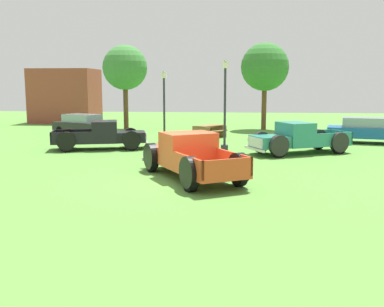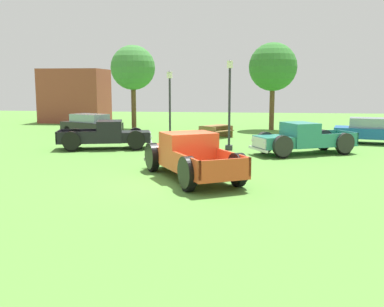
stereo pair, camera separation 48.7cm
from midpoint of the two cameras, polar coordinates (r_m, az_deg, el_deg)
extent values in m
plane|color=#548C38|center=(15.36, -0.89, -3.61)|extent=(80.00, 80.00, 0.00)
cube|color=#D14723|center=(17.37, -1.50, 0.13)|extent=(2.18, 2.18, 0.58)
cube|color=silver|center=(18.12, -2.44, 0.48)|extent=(1.27, 0.79, 0.49)
sphere|color=silver|center=(17.88, -4.34, 0.45)|extent=(0.21, 0.21, 0.21)
sphere|color=silver|center=(18.33, -0.54, 0.68)|extent=(0.21, 0.21, 0.21)
cube|color=#D14723|center=(15.97, 0.43, 0.53)|extent=(2.21, 2.08, 1.21)
cube|color=#8C9EA8|center=(16.52, -0.45, 1.74)|extent=(1.33, 0.81, 0.53)
cube|color=#D14723|center=(14.46, 3.25, -2.56)|extent=(2.64, 2.80, 0.11)
cube|color=#D14723|center=(14.05, 0.19, -1.46)|extent=(1.20, 1.95, 0.58)
cube|color=#D14723|center=(14.78, 6.18, -1.00)|extent=(1.20, 1.95, 0.58)
cube|color=#D14723|center=(13.47, 5.26, -1.94)|extent=(1.56, 0.97, 0.58)
cylinder|color=black|center=(17.11, -4.26, -1.00)|extent=(0.61, 0.81, 0.80)
cylinder|color=#B7B7BC|center=(17.11, -4.29, -1.00)|extent=(0.38, 0.40, 0.32)
cylinder|color=black|center=(17.08, -4.27, -0.33)|extent=(0.77, 1.02, 1.01)
cylinder|color=black|center=(17.75, 1.16, -0.63)|extent=(0.61, 0.81, 0.80)
cylinder|color=#B7B7BC|center=(17.76, 1.19, -0.62)|extent=(0.38, 0.40, 0.32)
cylinder|color=black|center=(17.72, 1.16, 0.02)|extent=(0.77, 1.02, 1.01)
cylinder|color=black|center=(13.87, 0.44, -3.25)|extent=(0.61, 0.81, 0.80)
cylinder|color=#B7B7BC|center=(13.87, 0.40, -3.26)|extent=(0.38, 0.40, 0.32)
cylinder|color=black|center=(13.83, 0.44, -2.43)|extent=(0.77, 1.02, 1.01)
cylinder|color=black|center=(14.65, 6.82, -2.67)|extent=(0.61, 0.81, 0.80)
cylinder|color=#B7B7BC|center=(14.66, 6.85, -2.67)|extent=(0.38, 0.40, 0.32)
cylinder|color=black|center=(14.61, 6.83, -1.90)|extent=(0.77, 1.02, 1.01)
cube|color=silver|center=(18.21, -2.48, -0.53)|extent=(1.71, 1.07, 0.13)
cube|color=black|center=(23.58, -6.57, 2.18)|extent=(1.76, 1.78, 0.53)
cube|color=silver|center=(23.61, -4.78, 2.21)|extent=(0.40, 1.28, 0.44)
sphere|color=silver|center=(24.18, -4.89, 2.43)|extent=(0.19, 0.19, 0.19)
sphere|color=silver|center=(23.03, -4.75, 2.12)|extent=(0.19, 0.19, 0.19)
cube|color=black|center=(23.57, -9.83, 2.81)|extent=(1.62, 1.87, 1.10)
cube|color=#8C9EA8|center=(23.53, -8.43, 3.42)|extent=(0.40, 1.34, 0.48)
cube|color=black|center=(23.74, -13.72, 1.51)|extent=(2.36, 2.07, 0.10)
cube|color=black|center=(24.46, -13.57, 2.45)|extent=(1.96, 0.60, 0.53)
cube|color=black|center=(22.96, -13.95, 2.04)|extent=(1.96, 0.60, 0.53)
cube|color=black|center=(23.83, -16.06, 2.20)|extent=(0.49, 1.56, 0.53)
cylinder|color=black|center=(24.41, -6.59, 1.78)|extent=(0.76, 0.39, 0.73)
cylinder|color=#B7B7BC|center=(24.42, -6.59, 1.78)|extent=(0.34, 0.30, 0.29)
cylinder|color=black|center=(24.39, -6.60, 2.20)|extent=(0.96, 0.50, 0.92)
cylinder|color=black|center=(22.82, -6.51, 1.30)|extent=(0.76, 0.39, 0.73)
cylinder|color=#B7B7BC|center=(22.81, -6.51, 1.30)|extent=(0.34, 0.30, 0.29)
cylinder|color=black|center=(22.80, -6.52, 1.76)|extent=(0.96, 0.50, 0.92)
cylinder|color=black|center=(24.57, -14.08, 1.62)|extent=(0.76, 0.39, 0.73)
cylinder|color=#B7B7BC|center=(24.58, -14.08, 1.62)|extent=(0.34, 0.30, 0.29)
cylinder|color=black|center=(24.55, -14.10, 2.04)|extent=(0.96, 0.50, 0.92)
cylinder|color=black|center=(22.98, -14.52, 1.13)|extent=(0.76, 0.39, 0.73)
cylinder|color=#B7B7BC|center=(22.97, -14.52, 1.13)|extent=(0.34, 0.30, 0.29)
cylinder|color=black|center=(22.96, -14.54, 1.58)|extent=(0.96, 0.50, 0.92)
cube|color=silver|center=(23.65, -4.68, 1.49)|extent=(0.55, 1.71, 0.11)
cube|color=#2D8475|center=(21.32, 10.99, 1.46)|extent=(2.00, 2.01, 0.55)
cube|color=silver|center=(20.96, 9.17, 1.38)|extent=(0.65, 1.24, 0.46)
sphere|color=silver|center=(20.44, 10.01, 1.25)|extent=(0.20, 0.20, 0.20)
sphere|color=silver|center=(21.50, 8.47, 1.65)|extent=(0.20, 0.20, 0.20)
cube|color=#2D8475|center=(22.01, 14.16, 2.35)|extent=(1.89, 2.06, 1.14)
cube|color=#8C9EA8|center=(21.66, 12.84, 2.97)|extent=(0.67, 1.30, 0.50)
cube|color=#2D8475|center=(23.02, 17.65, 1.17)|extent=(2.60, 2.41, 0.10)
cube|color=#2D8475|center=(22.35, 18.88, 1.73)|extent=(1.91, 0.99, 0.55)
cube|color=#2D8475|center=(23.62, 16.56, 2.19)|extent=(1.91, 0.99, 0.55)
cube|color=#2D8475|center=(23.58, 19.66, 2.03)|extent=(0.80, 1.52, 0.55)
cylinder|color=black|center=(20.65, 12.10, 0.43)|extent=(0.77, 0.53, 0.75)
cylinder|color=#B7B7BC|center=(20.64, 12.12, 0.42)|extent=(0.38, 0.35, 0.30)
cylinder|color=black|center=(20.62, 12.12, 0.95)|extent=(0.98, 0.67, 0.95)
cylinder|color=black|center=(22.08, 9.91, 1.02)|extent=(0.77, 0.53, 0.75)
cylinder|color=#B7B7BC|center=(22.09, 9.89, 1.02)|extent=(0.38, 0.35, 0.30)
cylinder|color=black|center=(22.06, 9.92, 1.51)|extent=(0.98, 0.67, 0.95)
cylinder|color=black|center=(22.51, 19.40, 0.80)|extent=(0.77, 0.53, 0.75)
cylinder|color=#B7B7BC|center=(22.51, 19.42, 0.79)|extent=(0.38, 0.35, 0.30)
cylinder|color=black|center=(22.49, 19.43, 1.28)|extent=(0.98, 0.67, 0.95)
cylinder|color=black|center=(23.84, 16.95, 1.32)|extent=(0.77, 0.53, 0.75)
cylinder|color=#B7B7BC|center=(23.85, 16.94, 1.33)|extent=(0.38, 0.35, 0.30)
cylinder|color=black|center=(23.81, 16.97, 1.78)|extent=(0.98, 0.67, 0.95)
cube|color=silver|center=(20.98, 9.06, 0.54)|extent=(0.89, 1.67, 0.12)
cube|color=black|center=(30.31, -12.25, 3.40)|extent=(4.50, 3.42, 0.57)
cube|color=#7F939E|center=(30.37, -12.47, 4.44)|extent=(2.74, 2.34, 0.52)
cylinder|color=black|center=(29.87, -9.30, 2.86)|extent=(0.63, 0.44, 0.61)
cylinder|color=black|center=(28.80, -11.39, 2.59)|extent=(0.63, 0.44, 0.61)
cylinder|color=black|center=(31.89, -13.00, 3.11)|extent=(0.63, 0.44, 0.61)
cylinder|color=black|center=(30.89, -15.08, 2.86)|extent=(0.63, 0.44, 0.61)
cube|color=#195699|center=(27.39, 22.72, 2.43)|extent=(4.64, 2.73, 0.59)
cube|color=#7F939E|center=(27.33, 22.48, 3.63)|extent=(2.71, 2.01, 0.54)
cylinder|color=black|center=(28.19, 19.64, 2.15)|extent=(0.66, 0.34, 0.63)
cylinder|color=black|center=(26.62, 19.55, 1.80)|extent=(0.66, 0.34, 0.63)
cube|color=#2D2D33|center=(22.95, 5.32, 0.76)|extent=(0.36, 0.36, 0.25)
cylinder|color=#2D2D33|center=(22.76, 5.40, 5.90)|extent=(0.12, 0.12, 3.87)
cube|color=#F2EACC|center=(22.75, 5.47, 11.22)|extent=(0.28, 0.28, 0.36)
cone|color=#2D2D33|center=(22.76, 5.48, 11.67)|extent=(0.32, 0.32, 0.14)
cube|color=#2D2D33|center=(26.19, -2.27, 1.77)|extent=(0.36, 0.36, 0.25)
cylinder|color=#2D2D33|center=(26.04, -2.30, 5.79)|extent=(0.12, 0.12, 3.43)
cube|color=#F2EACC|center=(26.01, -2.32, 9.96)|extent=(0.28, 0.28, 0.36)
cone|color=#2D2D33|center=(26.02, -2.32, 10.35)|extent=(0.32, 0.32, 0.14)
cube|color=olive|center=(28.27, 3.54, 3.54)|extent=(1.74, 1.91, 0.06)
cube|color=olive|center=(28.70, 2.64, 3.02)|extent=(1.32, 1.59, 0.05)
cube|color=olive|center=(27.91, 4.46, 2.85)|extent=(1.32, 1.59, 0.05)
cube|color=olive|center=(28.91, 4.60, 2.90)|extent=(1.16, 0.92, 0.75)
cube|color=olive|center=(27.72, 2.43, 2.67)|extent=(1.16, 0.92, 0.75)
cylinder|color=brown|center=(33.75, 10.54, 5.76)|extent=(0.36, 0.36, 3.29)
sphere|color=#33752D|center=(33.73, 10.68, 10.79)|extent=(3.50, 3.50, 3.50)
cylinder|color=brown|center=(34.20, -7.02, 5.92)|extent=(0.36, 0.36, 3.34)
sphere|color=#3D7F38|center=(34.19, -7.11, 10.80)|extent=(3.31, 3.31, 3.31)
cube|color=brown|center=(41.65, -14.32, 7.13)|extent=(5.44, 4.06, 4.69)
camera|label=1|loc=(0.24, -89.11, 0.14)|focal=41.91mm
camera|label=2|loc=(0.24, 90.89, -0.14)|focal=41.91mm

